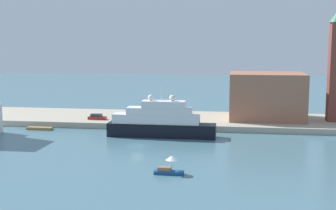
# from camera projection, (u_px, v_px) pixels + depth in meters

# --- Properties ---
(ground) EXTENTS (400.00, 400.00, 0.00)m
(ground) POSITION_uv_depth(u_px,v_px,m) (137.00, 146.00, 90.78)
(ground) COLOR slate
(quay_dock) EXTENTS (110.00, 22.23, 1.41)m
(quay_dock) POSITION_uv_depth(u_px,v_px,m) (159.00, 120.00, 117.25)
(quay_dock) COLOR #ADA38E
(quay_dock) RESTS_ON ground
(large_yacht) EXTENTS (23.73, 4.23, 11.49)m
(large_yacht) POSITION_uv_depth(u_px,v_px,m) (160.00, 122.00, 99.10)
(large_yacht) COLOR black
(large_yacht) RESTS_ON ground
(small_motorboat) EXTENTS (4.68, 1.97, 3.02)m
(small_motorboat) POSITION_uv_depth(u_px,v_px,m) (169.00, 167.00, 71.09)
(small_motorboat) COLOR navy
(small_motorboat) RESTS_ON ground
(work_barge) EXTENTS (6.17, 1.60, 0.63)m
(work_barge) POSITION_uv_depth(u_px,v_px,m) (40.00, 128.00, 107.41)
(work_barge) COLOR olive
(work_barge) RESTS_ON ground
(harbor_building) EXTENTS (18.37, 14.42, 11.56)m
(harbor_building) POSITION_uv_depth(u_px,v_px,m) (267.00, 96.00, 113.70)
(harbor_building) COLOR #9E664C
(harbor_building) RESTS_ON quay_dock
(bell_tower) EXTENTS (4.29, 4.29, 26.97)m
(bell_tower) POSITION_uv_depth(u_px,v_px,m) (336.00, 62.00, 108.88)
(bell_tower) COLOR brown
(bell_tower) RESTS_ON quay_dock
(parked_car) EXTENTS (4.56, 1.64, 1.41)m
(parked_car) POSITION_uv_depth(u_px,v_px,m) (97.00, 117.00, 113.20)
(parked_car) COLOR #B21E1E
(parked_car) RESTS_ON quay_dock
(person_figure) EXTENTS (0.36, 0.36, 1.57)m
(person_figure) POSITION_uv_depth(u_px,v_px,m) (119.00, 115.00, 115.84)
(person_figure) COLOR maroon
(person_figure) RESTS_ON quay_dock
(mooring_bollard) EXTENTS (0.37, 0.37, 0.84)m
(mooring_bollard) POSITION_uv_depth(u_px,v_px,m) (171.00, 122.00, 106.78)
(mooring_bollard) COLOR black
(mooring_bollard) RESTS_ON quay_dock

